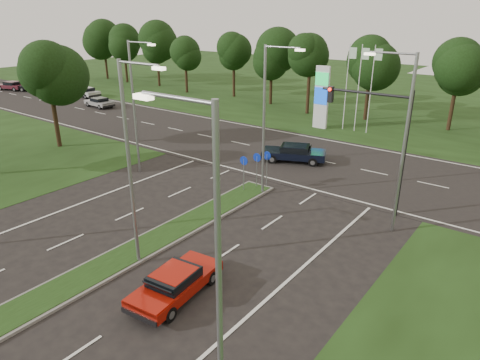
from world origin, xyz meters
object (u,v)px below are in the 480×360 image
Objects in this scene: red_sedan at (176,282)px; far_car_b at (86,92)px; far_car_c at (35,86)px; far_car_d at (12,86)px; navy_sedan at (294,153)px; far_car_a at (99,102)px.

red_sedan is 0.96× the size of far_car_b.
far_car_c reaches higher than far_car_b.
red_sedan is 58.04m from far_car_d.
navy_sedan is 1.12× the size of far_car_b.
far_car_c is (-16.91, 1.21, 0.09)m from far_car_a.
far_car_b is at bearing 70.53° from far_car_a.
red_sedan is 0.88× the size of far_car_c.
far_car_c is (-9.76, -1.79, 0.02)m from far_car_b.
navy_sedan is 29.20m from far_car_a.
red_sedan is 39.61m from far_car_a.
navy_sedan is 1.25× the size of far_car_a.
red_sedan is 17.99m from navy_sedan.
red_sedan is at bearing 171.61° from navy_sedan.
far_car_d is (-20.56, -0.28, 0.06)m from far_car_a.
far_car_c is (-50.67, 21.93, 0.09)m from red_sedan.
far_car_d is at bearing 62.74° from navy_sedan.
navy_sedan is 36.71m from far_car_b.
far_car_b reaches higher than red_sedan.
far_car_c is at bearing 150.25° from red_sedan.
far_car_b is at bearing 56.31° from navy_sedan.
far_car_b is (-7.15, 3.00, 0.07)m from far_car_a.
far_car_a is 0.86× the size of far_car_d.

